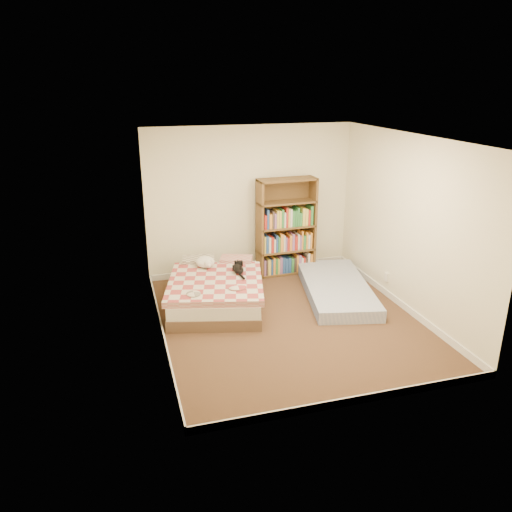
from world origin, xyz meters
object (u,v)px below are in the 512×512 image
object	(u,v)px
black_cat	(238,268)
white_dog	(206,262)
bed	(216,289)
bookshelf	(285,240)
floor_mattress	(336,288)

from	to	relation	value
black_cat	white_dog	bearing A→B (deg)	162.90
bed	bookshelf	world-z (taller)	bookshelf
floor_mattress	white_dog	distance (m)	2.08
bed	floor_mattress	size ratio (longest dim) A/B	1.00
bookshelf	floor_mattress	xyz separation A→B (m)	(0.46, -1.12, -0.50)
floor_mattress	white_dog	size ratio (longest dim) A/B	4.86
bookshelf	black_cat	xyz separation A→B (m)	(-1.06, -0.85, -0.10)
bed	black_cat	distance (m)	0.46
bookshelf	white_dog	distance (m)	1.57
bed	bookshelf	xyz separation A→B (m)	(1.42, 0.93, 0.37)
black_cat	white_dog	xyz separation A→B (m)	(-0.42, 0.34, 0.02)
floor_mattress	bed	bearing A→B (deg)	-173.53
bookshelf	black_cat	world-z (taller)	bookshelf
bed	black_cat	size ratio (longest dim) A/B	3.59
bed	black_cat	xyz separation A→B (m)	(0.36, 0.07, 0.27)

